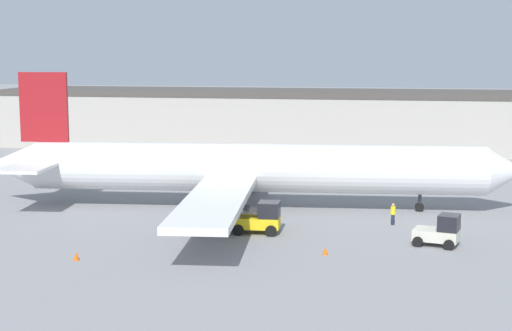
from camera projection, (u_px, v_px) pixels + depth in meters
name	position (u px, v px, depth m)	size (l,w,h in m)	color
ground_plane	(256.00, 208.00, 63.85)	(400.00, 400.00, 0.00)	gray
terminal_building	(349.00, 120.00, 100.17)	(90.63, 11.81, 7.56)	#ADA89E
airplane	(244.00, 169.00, 63.45)	(44.07, 39.64, 11.00)	silver
ground_crew_worker	(393.00, 213.00, 57.82)	(0.36, 0.36, 1.62)	#1E2338
baggage_tug	(440.00, 231.00, 51.65)	(3.23, 2.62, 2.15)	beige
belt_loader_truck	(260.00, 218.00, 55.19)	(3.39, 2.23, 2.27)	yellow
safety_cone_near	(76.00, 256.00, 48.22)	(0.36, 0.36, 0.55)	#EF590F
safety_cone_far	(325.00, 251.00, 49.52)	(0.36, 0.36, 0.55)	#EF590F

